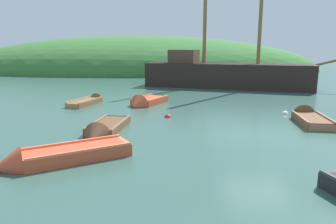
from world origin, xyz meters
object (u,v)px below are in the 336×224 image
at_px(rowboat_near_dock, 308,119).
at_px(rowboat_far, 104,131).
at_px(sailing_ship, 225,78).
at_px(rowboat_portside, 145,103).
at_px(rowboat_outer_left, 58,158).
at_px(rowboat_center, 90,102).
at_px(buoy_red, 168,117).
at_px(buoy_white, 285,114).

distance_m(rowboat_near_dock, rowboat_far, 9.09).
bearing_deg(sailing_ship, rowboat_portside, -108.41).
distance_m(rowboat_outer_left, rowboat_near_dock, 10.88).
bearing_deg(rowboat_center, rowboat_outer_left, -152.35).
bearing_deg(buoy_red, rowboat_outer_left, -117.23).
relative_size(rowboat_center, buoy_white, 10.32).
xyz_separation_m(rowboat_near_dock, buoy_red, (-6.38, 0.78, -0.10)).
bearing_deg(rowboat_outer_left, rowboat_portside, -130.92).
xyz_separation_m(sailing_ship, rowboat_near_dock, (1.73, -12.53, -0.69)).
height_order(sailing_ship, buoy_white, sailing_ship).
bearing_deg(rowboat_outer_left, rowboat_far, -131.79).
height_order(sailing_ship, rowboat_near_dock, sailing_ship).
bearing_deg(rowboat_center, rowboat_near_dock, -93.70).
xyz_separation_m(rowboat_center, buoy_white, (10.64, -2.87, -0.08)).
height_order(buoy_red, buoy_white, buoy_red).
bearing_deg(rowboat_outer_left, rowboat_center, -110.89).
distance_m(rowboat_center, rowboat_near_dock, 11.99).
distance_m(rowboat_outer_left, rowboat_far, 3.30).
height_order(rowboat_far, rowboat_portside, rowboat_portside).
xyz_separation_m(rowboat_far, buoy_red, (2.47, 2.85, -0.08)).
distance_m(rowboat_near_dock, rowboat_portside, 8.74).
bearing_deg(rowboat_near_dock, buoy_white, 22.13).
distance_m(sailing_ship, buoy_red, 12.66).
relative_size(rowboat_portside, buoy_white, 10.29).
distance_m(rowboat_far, buoy_red, 3.77).
relative_size(sailing_ship, buoy_white, 51.02).
bearing_deg(rowboat_portside, rowboat_outer_left, 16.22).
distance_m(rowboat_center, rowboat_far, 6.94).
relative_size(rowboat_outer_left, buoy_white, 12.33).
distance_m(rowboat_outer_left, buoy_white, 11.38).
relative_size(rowboat_near_dock, buoy_white, 10.23).
relative_size(rowboat_center, rowboat_outer_left, 0.84).
bearing_deg(rowboat_near_dock, buoy_red, 88.65).
height_order(rowboat_portside, buoy_white, rowboat_portside).
bearing_deg(rowboat_far, rowboat_near_dock, 110.72).
bearing_deg(buoy_white, sailing_ship, 96.51).
relative_size(rowboat_far, buoy_red, 10.61).
distance_m(rowboat_near_dock, buoy_red, 6.43).
height_order(rowboat_center, rowboat_outer_left, rowboat_outer_left).
relative_size(sailing_ship, rowboat_center, 4.94).
xyz_separation_m(rowboat_outer_left, buoy_red, (3.13, 6.08, -0.13)).
bearing_deg(rowboat_center, buoy_white, -86.78).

